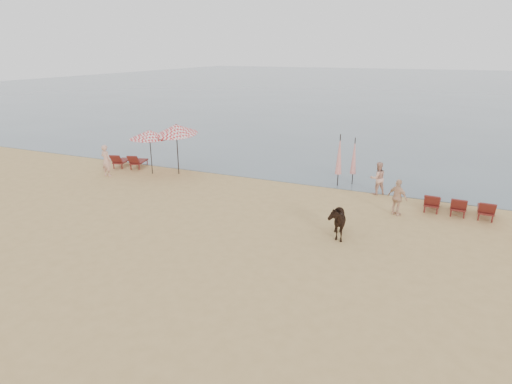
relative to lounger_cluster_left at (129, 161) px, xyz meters
The scene contains 12 objects.
ground 13.27m from the lounger_cluster_left, 43.51° to the right, with size 120.00×120.00×0.00m, color tan.
sea 71.52m from the lounger_cluster_left, 82.27° to the left, with size 160.00×140.00×0.06m, color #51606B.
lounger_cluster_left is the anchor object (origin of this frame).
lounger_cluster_right 16.93m from the lounger_cluster_left, ahead, with size 2.63×1.63×0.56m.
umbrella_open_left_a 2.65m from the lounger_cluster_left, 13.95° to the right, with size 2.09×2.09×2.38m.
umbrella_open_left_b 3.82m from the lounger_cluster_left, ahead, with size 2.18×2.22×2.78m.
umbrella_closed_left 11.72m from the lounger_cluster_left, ahead, with size 0.31×0.31×2.56m.
umbrella_closed_right 12.37m from the lounger_cluster_left, ahead, with size 0.29×0.29×2.36m.
cow 13.66m from the lounger_cluster_left, 19.45° to the right, with size 0.69×1.52×1.28m, color black.
beachgoer_left 1.84m from the lounger_cluster_left, 88.61° to the right, with size 0.61×0.40×1.67m, color tan.
beachgoer_right_a 13.55m from the lounger_cluster_left, ahead, with size 0.74×0.57×1.52m, color #D79D86.
beachgoer_right_b 14.73m from the lounger_cluster_left, ahead, with size 0.87×0.36×1.49m, color #DCAD89.
Camera 1 is at (6.28, -9.39, 6.35)m, focal length 30.00 mm.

